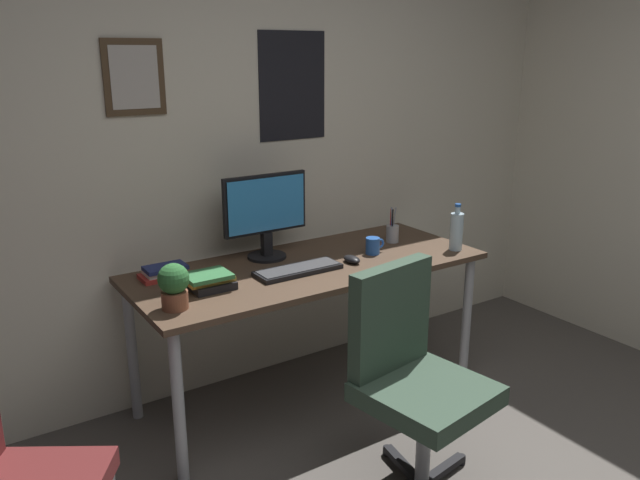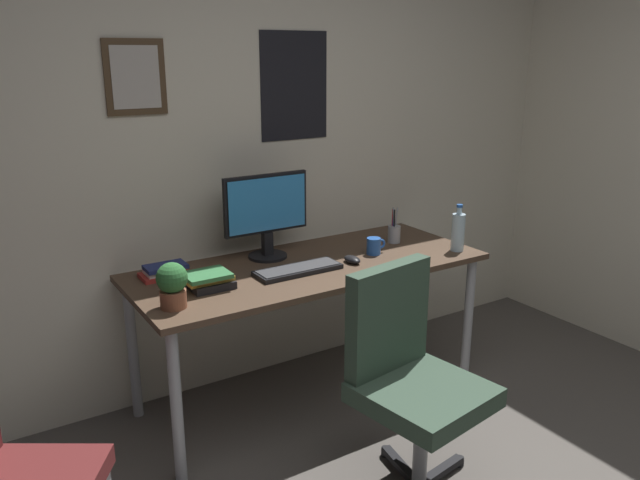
{
  "view_description": "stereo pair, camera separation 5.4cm",
  "coord_description": "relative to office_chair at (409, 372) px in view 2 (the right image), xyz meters",
  "views": [
    {
      "loc": [
        -1.48,
        -0.82,
        1.76
      ],
      "look_at": [
        0.13,
        1.61,
        0.89
      ],
      "focal_mm": 35.45,
      "sensor_mm": 36.0,
      "label": 1
    },
    {
      "loc": [
        -1.43,
        -0.85,
        1.76
      ],
      "look_at": [
        0.13,
        1.61,
        0.89
      ],
      "focal_mm": 35.45,
      "sensor_mm": 36.0,
      "label": 2
    }
  ],
  "objects": [
    {
      "name": "water_bottle",
      "position": [
        0.82,
        0.6,
        0.32
      ],
      "size": [
        0.07,
        0.07,
        0.25
      ],
      "color": "silver",
      "rests_on": "desk"
    },
    {
      "name": "pen_cup",
      "position": [
        0.63,
        0.9,
        0.27
      ],
      "size": [
        0.07,
        0.07,
        0.2
      ],
      "color": "#9EA0A5",
      "rests_on": "desk"
    },
    {
      "name": "computer_mouse",
      "position": [
        0.23,
        0.73,
        0.23
      ],
      "size": [
        0.06,
        0.11,
        0.04
      ],
      "color": "black",
      "rests_on": "desk"
    },
    {
      "name": "coffee_mug_near",
      "position": [
        0.41,
        0.79,
        0.26
      ],
      "size": [
        0.11,
        0.07,
        0.09
      ],
      "color": "#2659B2",
      "rests_on": "desk"
    },
    {
      "name": "wall_back",
      "position": [
        -0.09,
        1.27,
        0.77
      ],
      "size": [
        4.4,
        0.1,
        2.6
      ],
      "color": "beige",
      "rests_on": "ground_plane"
    },
    {
      "name": "book_stack_right",
      "position": [
        -0.64,
        1.03,
        0.24
      ],
      "size": [
        0.22,
        0.13,
        0.06
      ],
      "color": "#B22D28",
      "rests_on": "desk"
    },
    {
      "name": "desk",
      "position": [
        0.04,
        0.83,
        0.14
      ],
      "size": [
        1.78,
        0.73,
        0.74
      ],
      "color": "#4C3828",
      "rests_on": "ground_plane"
    },
    {
      "name": "office_chair",
      "position": [
        0.0,
        0.0,
        0.0
      ],
      "size": [
        0.57,
        0.57,
        0.95
      ],
      "color": "#334738",
      "rests_on": "ground_plane"
    },
    {
      "name": "monitor",
      "position": [
        -0.09,
        1.04,
        0.45
      ],
      "size": [
        0.46,
        0.2,
        0.43
      ],
      "color": "black",
      "rests_on": "desk"
    },
    {
      "name": "keyboard",
      "position": [
        -0.07,
        0.75,
        0.23
      ],
      "size": [
        0.43,
        0.15,
        0.03
      ],
      "color": "black",
      "rests_on": "desk"
    },
    {
      "name": "potted_plant",
      "position": [
        -0.73,
        0.65,
        0.32
      ],
      "size": [
        0.13,
        0.13,
        0.2
      ],
      "color": "brown",
      "rests_on": "desk"
    },
    {
      "name": "side_chair",
      "position": [
        -1.46,
        0.2,
        -0.03
      ],
      "size": [
        0.58,
        0.58,
        0.88
      ],
      "color": "#591E1E",
      "rests_on": "ground_plane"
    },
    {
      "name": "book_stack_left",
      "position": [
        -0.52,
        0.78,
        0.25
      ],
      "size": [
        0.21,
        0.17,
        0.08
      ],
      "color": "black",
      "rests_on": "desk"
    }
  ]
}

